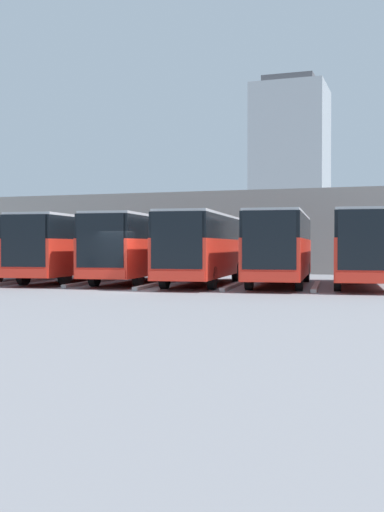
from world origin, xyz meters
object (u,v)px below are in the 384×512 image
Objects in this scene: bus_1 at (281,246)px; bus_5 at (10,246)px; bus_2 at (204,246)px; bus_0 at (361,246)px; bus_3 at (138,246)px; bus_4 at (72,246)px.

bus_5 is (14.56, 0.58, 0.00)m from bus_1.
bus_0 is at bearing -178.31° from bus_2.
bus_3 is at bearing 177.45° from bus_5.
bus_1 and bus_2 have the same top height.
bus_2 is 1.00× the size of bus_3.
bus_1 is 14.57m from bus_5.
bus_5 is at bearing -2.55° from bus_3.
bus_4 is 3.65m from bus_5.
bus_0 and bus_1 have the same top height.
bus_4 is at bearing -4.47° from bus_1.
bus_3 is at bearing -5.40° from bus_1.
bus_4 is 1.00× the size of bus_5.
bus_1 is 1.00× the size of bus_5.
bus_2 is at bearing 172.04° from bus_4.
bus_4 is (7.28, -0.22, 0.00)m from bus_2.
bus_3 is (7.28, 0.11, 0.00)m from bus_1.
bus_5 is (7.28, 0.47, 0.00)m from bus_3.
bus_2 is at bearing 2.44° from bus_1.
bus_1 is at bearing 0.93° from bus_0.
bus_1 is 3.68m from bus_2.
bus_5 is at bearing -6.14° from bus_2.
bus_4 and bus_5 have the same top height.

